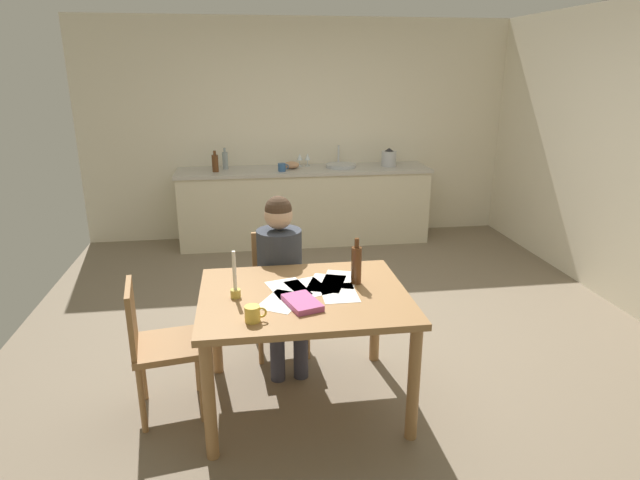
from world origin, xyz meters
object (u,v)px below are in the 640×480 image
sink_unit (341,165)px  bottle_vinegar (225,160)px  mixing_bowl (292,165)px  wine_glass_by_kettle (300,157)px  coffee_mug (253,314)px  wine_glass_near_sink (307,157)px  candlestick (235,285)px  book_magazine (302,303)px  chair_at_table (279,286)px  stovetop_kettle (389,158)px  chair_side_empty (157,343)px  wine_bottle_on_table (356,264)px  person_seated (281,270)px  dining_table (304,309)px  bottle_oil (215,163)px  teacup_on_counter (282,167)px

sink_unit → bottle_vinegar: 1.36m
mixing_bowl → wine_glass_by_kettle: bearing=50.0°
coffee_mug → wine_glass_near_sink: bearing=78.6°
candlestick → book_magazine: (0.37, -0.17, -0.06)m
coffee_mug → book_magazine: 0.32m
wine_glass_near_sink → chair_at_table: bearing=-101.6°
chair_at_table → stovetop_kettle: stovetop_kettle is taller
chair_side_empty → sink_unit: bearing=62.4°
wine_bottle_on_table → person_seated: bearing=132.2°
dining_table → bottle_oil: bearing=101.1°
sink_unit → wine_glass_by_kettle: 0.50m
person_seated → sink_unit: 2.87m
bottle_vinegar → chair_at_table: bearing=-80.9°
person_seated → chair_side_empty: bearing=-144.1°
bottle_vinegar → wine_glass_by_kettle: bearing=3.6°
person_seated → wine_glass_by_kettle: 2.91m
chair_at_table → teacup_on_counter: bearing=84.7°
wine_glass_near_sink → person_seated: bearing=-100.8°
coffee_mug → wine_glass_near_sink: 3.85m
mixing_bowl → candlestick: bearing=-101.1°
mixing_bowl → chair_at_table: bearing=-97.7°
chair_side_empty → candlestick: candlestick is taller
wine_bottle_on_table → wine_glass_by_kettle: bearing=89.7°
dining_table → coffee_mug: bearing=-133.7°
book_magazine → stovetop_kettle: size_ratio=1.17×
book_magazine → mixing_bowl: bearing=68.2°
book_magazine → person_seated: bearing=77.6°
sink_unit → mixing_bowl: bearing=178.7°
chair_at_table → book_magazine: 0.95m
chair_at_table → stovetop_kettle: (1.52, 2.56, 0.50)m
wine_bottle_on_table → wine_glass_near_sink: (0.11, 3.33, 0.14)m
book_magazine → bottle_vinegar: (-0.50, 3.55, 0.24)m
bottle_vinegar → stovetop_kettle: bearing=-2.8°
dining_table → chair_at_table: (-0.10, 0.74, -0.15)m
bottle_oil → person_seated: bearing=-78.4°
book_magazine → wine_bottle_on_table: bearing=19.5°
person_seated → wine_glass_near_sink: size_ratio=7.76×
chair_side_empty → book_magazine: 0.92m
wine_bottle_on_table → teacup_on_counter: (-0.22, 3.03, 0.07)m
chair_at_table → stovetop_kettle: bearing=59.2°
chair_at_table → chair_side_empty: chair_at_table is taller
bottle_oil → wine_glass_by_kettle: (0.99, 0.22, 0.01)m
book_magazine → teacup_on_counter: teacup_on_counter is taller
dining_table → sink_unit: (0.83, 3.30, 0.28)m
bottle_oil → wine_glass_by_kettle: 1.02m
bottle_vinegar → mixing_bowl: bottle_vinegar is taller
bottle_oil → mixing_bowl: (0.88, 0.09, -0.06)m
stovetop_kettle → mixing_bowl: bearing=179.2°
sink_unit → bottle_oil: bottle_oil is taller
sink_unit → stovetop_kettle: 0.59m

